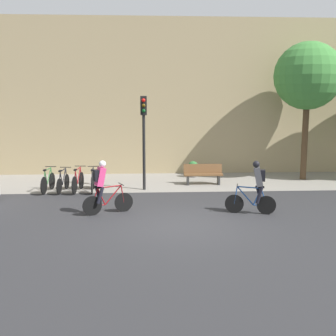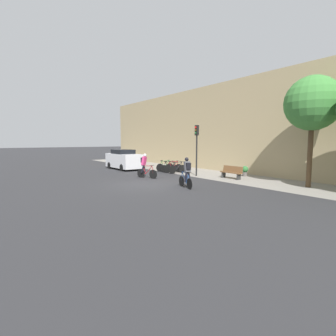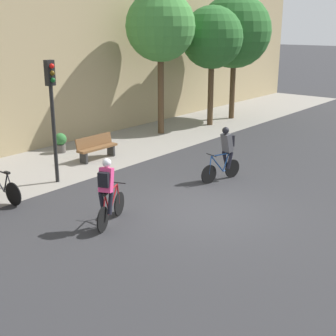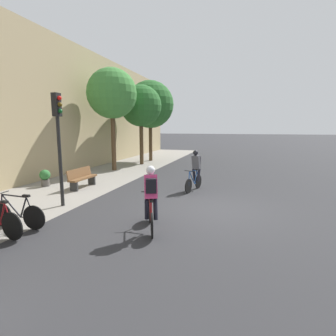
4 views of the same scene
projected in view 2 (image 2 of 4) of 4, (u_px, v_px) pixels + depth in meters
The scene contains 14 objects.
ground at pixel (147, 184), 16.19m from camera, with size 200.00×200.00×0.00m, color #2B2B2D.
kerb_strip at pixel (221, 175), 20.15m from camera, with size 44.00×4.50×0.01m, color gray.
building_facade at pixel (244, 126), 21.25m from camera, with size 44.00×0.60×7.68m, color tan.
cyclist_pink at pixel (145, 165), 18.76m from camera, with size 1.58×0.75×1.76m.
cyclist_grey at pixel (187, 172), 14.64m from camera, with size 1.60×0.58×1.75m.
parked_bike_0 at pixel (165, 167), 22.96m from camera, with size 0.46×1.67×0.98m.
parked_bike_1 at pixel (169, 167), 22.48m from camera, with size 0.46×1.65×0.95m.
parked_bike_2 at pixel (173, 168), 21.99m from camera, with size 0.46×1.76×0.99m.
parked_bike_3 at pixel (177, 168), 21.51m from camera, with size 0.46×1.73×0.97m.
traffic_light_pole at pixel (197, 141), 19.72m from camera, with size 0.26×0.30×3.83m.
bench at pixel (232, 172), 18.44m from camera, with size 1.70×0.44×0.89m.
parked_car at pixel (124, 160), 24.56m from camera, with size 4.30×1.84×1.85m.
street_tree_0 at pixel (313, 104), 14.66m from camera, with size 3.06×3.06×6.29m.
potted_plant at pixel (245, 171), 19.70m from camera, with size 0.48×0.48×0.78m.
Camera 2 is at (13.71, -8.36, 2.67)m, focal length 28.00 mm.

